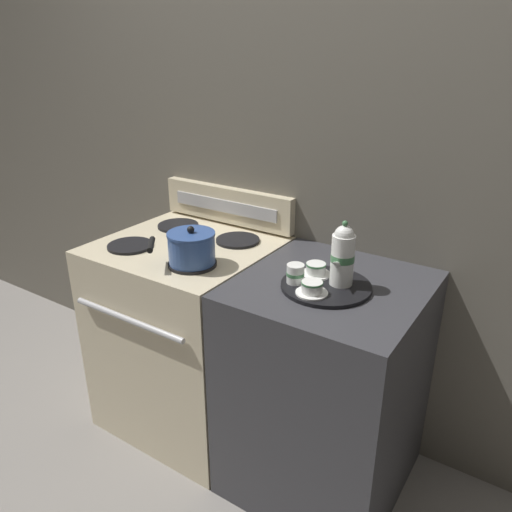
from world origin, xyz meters
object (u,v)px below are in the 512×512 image
object	(u,v)px
stove	(190,334)
creamer_jug	(295,274)
serving_tray	(326,286)
teacup_left	(312,288)
teapot	(343,255)
teacup_right	(316,269)
saucepan	(191,248)

from	to	relation	value
stove	creamer_jug	world-z (taller)	creamer_jug
serving_tray	teacup_left	bearing A→B (deg)	-95.57
teapot	creamer_jug	xyz separation A→B (m)	(-0.14, -0.08, -0.08)
stove	teacup_right	bearing A→B (deg)	0.72
teacup_left	teacup_right	bearing A→B (deg)	112.27
teacup_right	serving_tray	bearing A→B (deg)	-36.76
serving_tray	teacup_right	bearing A→B (deg)	143.24
serving_tray	teapot	distance (m)	0.13
teapot	stove	bearing A→B (deg)	179.05
serving_tray	teapot	size ratio (longest dim) A/B	1.36
teacup_right	saucepan	bearing A→B (deg)	-160.49
stove	teapot	xyz separation A→B (m)	(0.73, -0.01, 0.57)
saucepan	teacup_left	xyz separation A→B (m)	(0.51, 0.02, -0.04)
teacup_right	creamer_jug	world-z (taller)	creamer_jug
creamer_jug	stove	bearing A→B (deg)	171.36
teacup_right	teacup_left	bearing A→B (deg)	-67.73
stove	teacup_right	size ratio (longest dim) A/B	8.27
serving_tray	teacup_right	size ratio (longest dim) A/B	2.89
stove	saucepan	xyz separation A→B (m)	(0.17, -0.15, 0.52)
teacup_left	saucepan	bearing A→B (deg)	-177.96
serving_tray	teacup_right	distance (m)	0.09
creamer_jug	teapot	bearing A→B (deg)	29.21
stove	teacup_left	xyz separation A→B (m)	(0.68, -0.13, 0.48)
saucepan	teacup_right	distance (m)	0.48
creamer_jug	teacup_left	bearing A→B (deg)	-26.58
stove	serving_tray	xyz separation A→B (m)	(0.69, -0.04, 0.45)
teacup_left	stove	bearing A→B (deg)	168.83
teapot	teacup_right	bearing A→B (deg)	169.57
stove	serving_tray	bearing A→B (deg)	-3.52
serving_tray	teacup_left	distance (m)	0.10
stove	saucepan	bearing A→B (deg)	-41.96
stove	teacup_right	xyz separation A→B (m)	(0.62, 0.01, 0.48)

